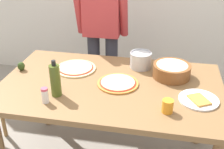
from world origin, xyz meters
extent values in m
cube|color=brown|center=(0.00, 0.00, 0.74)|extent=(1.60, 0.96, 0.04)
cylinder|color=brown|center=(-0.72, 0.40, 0.36)|extent=(0.07, 0.07, 0.72)
cylinder|color=brown|center=(0.72, 0.40, 0.36)|extent=(0.07, 0.07, 0.72)
cylinder|color=#2D2D38|center=(-0.32, 0.76, 0.42)|extent=(0.12, 0.12, 0.85)
cylinder|color=#2D2D38|center=(-0.14, 0.76, 0.42)|extent=(0.12, 0.12, 0.85)
cube|color=#B7383D|center=(-0.23, 0.76, 1.12)|extent=(0.34, 0.20, 0.55)
cylinder|color=#B7383D|center=(-0.44, 0.71, 1.12)|extent=(0.07, 0.21, 0.55)
cylinder|color=#B7383D|center=(-0.02, 0.71, 1.12)|extent=(0.07, 0.21, 0.55)
cylinder|color=olive|center=(-1.05, 0.14, 0.23)|extent=(0.04, 0.04, 0.45)
cylinder|color=beige|center=(-0.32, 0.18, 0.77)|extent=(0.32, 0.32, 0.01)
cylinder|color=#B22D1E|center=(-0.32, 0.18, 0.77)|extent=(0.28, 0.28, 0.00)
cylinder|color=beige|center=(-0.32, 0.18, 0.78)|extent=(0.26, 0.26, 0.00)
cylinder|color=#C67A33|center=(0.05, 0.01, 0.77)|extent=(0.30, 0.30, 0.01)
cylinder|color=#B22D1E|center=(0.05, 0.01, 0.77)|extent=(0.26, 0.26, 0.00)
cylinder|color=beige|center=(0.05, 0.01, 0.78)|extent=(0.24, 0.24, 0.00)
cylinder|color=white|center=(0.61, -0.10, 0.77)|extent=(0.26, 0.26, 0.01)
cube|color=#CC8438|center=(0.61, -0.12, 0.78)|extent=(0.16, 0.17, 0.01)
cylinder|color=brown|center=(0.43, 0.20, 0.81)|extent=(0.28, 0.28, 0.10)
ellipsoid|color=beige|center=(0.43, 0.20, 0.85)|extent=(0.25, 0.25, 0.05)
cylinder|color=#47561E|center=(-0.33, -0.22, 0.87)|extent=(0.07, 0.07, 0.22)
cylinder|color=black|center=(-0.33, -0.22, 1.00)|extent=(0.03, 0.03, 0.04)
cylinder|color=#B7B7BC|center=(0.18, 0.31, 0.82)|extent=(0.17, 0.17, 0.12)
torus|color=#A5A5AD|center=(0.18, 0.31, 0.88)|extent=(0.17, 0.17, 0.01)
cylinder|color=orange|center=(0.41, -0.27, 0.80)|extent=(0.07, 0.07, 0.08)
cylinder|color=white|center=(-0.36, -0.32, 0.81)|extent=(0.04, 0.04, 0.09)
cylinder|color=#D84C66|center=(-0.36, -0.32, 0.86)|extent=(0.04, 0.04, 0.02)
ellipsoid|color=#2D4219|center=(-0.73, 0.08, 0.80)|extent=(0.06, 0.06, 0.07)
camera|label=1|loc=(0.35, -1.74, 1.77)|focal=45.38mm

